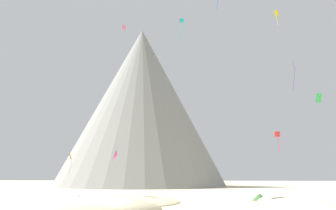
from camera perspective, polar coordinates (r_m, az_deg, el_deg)
dune_foreground_left at (r=53.59m, az=18.79°, el=-14.17°), size 9.86×27.85×1.91m
dune_midground at (r=54.64m, az=-7.60°, el=-14.55°), size 22.48×25.67×1.82m
bush_far_left at (r=60.43m, az=-13.42°, el=-13.64°), size 2.25×2.25×0.70m
bush_mid_center at (r=55.58m, az=-9.51°, el=-13.92°), size 3.36×3.36×0.98m
bush_near_left at (r=58.42m, az=13.89°, el=-13.57°), size 3.09×3.09×1.04m
rock_massif at (r=128.07m, az=-4.50°, el=-1.26°), size 73.09×73.09×54.47m
kite_indigo_mid at (r=73.14m, az=18.74°, el=5.15°), size 0.57×0.76×5.55m
kite_teal_high at (r=83.84m, az=2.06°, el=12.74°), size 0.92×0.91×4.60m
kite_green_mid at (r=64.29m, az=22.11°, el=1.02°), size 1.00×0.61×1.50m
kite_orange_low at (r=89.37m, az=-14.79°, el=-8.04°), size 0.68×0.90×5.19m
kite_magenta_low at (r=54.51m, az=-8.01°, el=-7.66°), size 0.85×1.55×1.51m
kite_yellow_high at (r=91.29m, az=16.21°, el=13.36°), size 1.34×1.19×3.62m
kite_rainbow_high at (r=78.75m, az=-6.82°, el=11.76°), size 0.84×0.59×1.09m
kite_red_low at (r=92.72m, az=16.38°, el=-4.35°), size 1.30×1.33×4.92m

